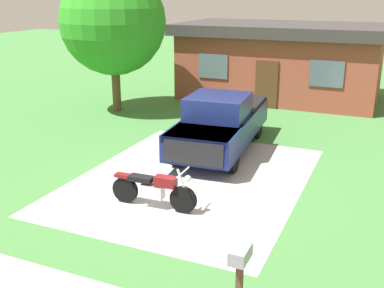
{
  "coord_description": "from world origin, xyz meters",
  "views": [
    {
      "loc": [
        4.83,
        -11.06,
        5.0
      ],
      "look_at": [
        -0.15,
        0.34,
        0.9
      ],
      "focal_mm": 43.79,
      "sensor_mm": 36.0,
      "label": 1
    }
  ],
  "objects_px": {
    "motorcycle": "(154,189)",
    "mailbox": "(240,264)",
    "pickup_truck": "(222,121)",
    "shade_tree": "(113,22)",
    "neighbor_house": "(281,60)"
  },
  "relations": [
    {
      "from": "motorcycle",
      "to": "mailbox",
      "type": "bearing_deg",
      "value": -43.92
    },
    {
      "from": "pickup_truck",
      "to": "neighbor_house",
      "type": "height_order",
      "value": "neighbor_house"
    },
    {
      "from": "motorcycle",
      "to": "shade_tree",
      "type": "xyz_separation_m",
      "value": [
        -5.98,
        7.83,
        3.28
      ]
    },
    {
      "from": "mailbox",
      "to": "shade_tree",
      "type": "xyz_separation_m",
      "value": [
        -9.09,
        10.82,
        2.78
      ]
    },
    {
      "from": "motorcycle",
      "to": "neighbor_house",
      "type": "bearing_deg",
      "value": 90.79
    },
    {
      "from": "shade_tree",
      "to": "pickup_truck",
      "type": "bearing_deg",
      "value": -27.47
    },
    {
      "from": "mailbox",
      "to": "neighbor_house",
      "type": "relative_size",
      "value": 0.13
    },
    {
      "from": "pickup_truck",
      "to": "neighbor_house",
      "type": "xyz_separation_m",
      "value": [
        -0.16,
        8.66,
        0.84
      ]
    },
    {
      "from": "motorcycle",
      "to": "mailbox",
      "type": "relative_size",
      "value": 1.76
    },
    {
      "from": "motorcycle",
      "to": "neighbor_house",
      "type": "xyz_separation_m",
      "value": [
        -0.18,
        13.39,
        1.32
      ]
    },
    {
      "from": "motorcycle",
      "to": "shade_tree",
      "type": "height_order",
      "value": "shade_tree"
    },
    {
      "from": "shade_tree",
      "to": "neighbor_house",
      "type": "xyz_separation_m",
      "value": [
        5.8,
        5.56,
        -1.96
      ]
    },
    {
      "from": "motorcycle",
      "to": "mailbox",
      "type": "xyz_separation_m",
      "value": [
        3.11,
        -3.0,
        0.51
      ]
    },
    {
      "from": "pickup_truck",
      "to": "mailbox",
      "type": "xyz_separation_m",
      "value": [
        3.14,
        -7.73,
        0.03
      ]
    },
    {
      "from": "pickup_truck",
      "to": "mailbox",
      "type": "height_order",
      "value": "pickup_truck"
    }
  ]
}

